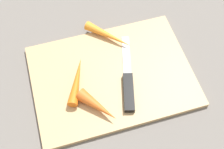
# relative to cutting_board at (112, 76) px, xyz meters

# --- Properties ---
(ground_plane) EXTENTS (1.40, 1.40, 0.00)m
(ground_plane) POSITION_rel_cutting_board_xyz_m (0.00, 0.00, -0.01)
(ground_plane) COLOR slate
(cutting_board) EXTENTS (0.36, 0.26, 0.01)m
(cutting_board) POSITION_rel_cutting_board_xyz_m (0.00, 0.00, 0.00)
(cutting_board) COLOR tan
(cutting_board) RESTS_ON ground_plane
(knife) EXTENTS (0.07, 0.20, 0.01)m
(knife) POSITION_rel_cutting_board_xyz_m (0.02, -0.04, 0.01)
(knife) COLOR #B7B7BC
(knife) RESTS_ON cutting_board
(carrot_shortest) EXTENTS (0.08, 0.09, 0.03)m
(carrot_shortest) POSITION_rel_cutting_board_xyz_m (-0.05, -0.07, 0.02)
(carrot_shortest) COLOR orange
(carrot_shortest) RESTS_ON cutting_board
(carrot_longest) EXTENTS (0.10, 0.10, 0.02)m
(carrot_longest) POSITION_rel_cutting_board_xyz_m (0.02, 0.10, 0.02)
(carrot_longest) COLOR orange
(carrot_longest) RESTS_ON cutting_board
(carrot_medium) EXTENTS (0.07, 0.12, 0.02)m
(carrot_medium) POSITION_rel_cutting_board_xyz_m (-0.08, 0.00, 0.02)
(carrot_medium) COLOR orange
(carrot_medium) RESTS_ON cutting_board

